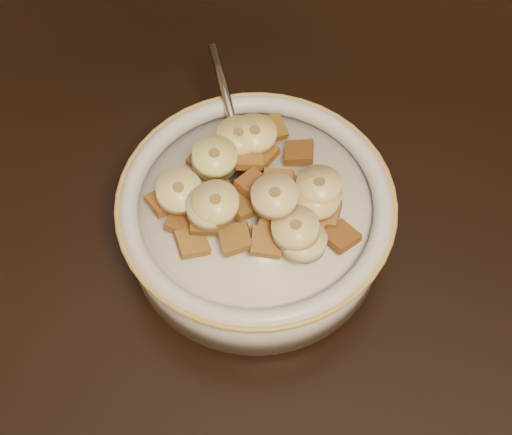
% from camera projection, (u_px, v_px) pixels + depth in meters
% --- Properties ---
extents(table, '(1.44, 0.96, 0.04)m').
position_uv_depth(table, '(502.00, 359.00, 0.51)').
color(table, black).
rests_on(table, floor).
extents(cereal_bowl, '(0.19, 0.19, 0.04)m').
position_uv_depth(cereal_bowl, '(256.00, 223.00, 0.52)').
color(cereal_bowl, silver).
rests_on(cereal_bowl, table).
extents(milk, '(0.15, 0.15, 0.00)m').
position_uv_depth(milk, '(256.00, 207.00, 0.50)').
color(milk, beige).
rests_on(milk, cereal_bowl).
extents(spoon, '(0.05, 0.06, 0.01)m').
position_uv_depth(spoon, '(246.00, 169.00, 0.51)').
color(spoon, '#A9A9AA').
rests_on(spoon, cereal_bowl).
extents(cereal_square_0, '(0.02, 0.02, 0.01)m').
position_uv_depth(cereal_square_0, '(274.00, 226.00, 0.47)').
color(cereal_square_0, olive).
rests_on(cereal_square_0, milk).
extents(cereal_square_1, '(0.03, 0.03, 0.01)m').
position_uv_depth(cereal_square_1, '(271.00, 128.00, 0.52)').
color(cereal_square_1, brown).
rests_on(cereal_square_1, milk).
extents(cereal_square_2, '(0.03, 0.03, 0.01)m').
position_uv_depth(cereal_square_2, '(299.00, 152.00, 0.51)').
color(cereal_square_2, brown).
rests_on(cereal_square_2, milk).
extents(cereal_square_3, '(0.03, 0.03, 0.01)m').
position_uv_depth(cereal_square_3, '(192.00, 243.00, 0.47)').
color(cereal_square_3, olive).
rests_on(cereal_square_3, milk).
extents(cereal_square_4, '(0.02, 0.02, 0.01)m').
position_uv_depth(cereal_square_4, '(277.00, 184.00, 0.48)').
color(cereal_square_4, olive).
rests_on(cereal_square_4, milk).
extents(cereal_square_5, '(0.02, 0.02, 0.01)m').
position_uv_depth(cereal_square_5, '(183.00, 222.00, 0.48)').
color(cereal_square_5, brown).
rests_on(cereal_square_5, milk).
extents(cereal_square_6, '(0.03, 0.03, 0.01)m').
position_uv_depth(cereal_square_6, '(205.00, 220.00, 0.47)').
color(cereal_square_6, brown).
rests_on(cereal_square_6, milk).
extents(cereal_square_7, '(0.02, 0.02, 0.01)m').
position_uv_depth(cereal_square_7, '(205.00, 159.00, 0.51)').
color(cereal_square_7, brown).
rests_on(cereal_square_7, milk).
extents(cereal_square_8, '(0.02, 0.02, 0.01)m').
position_uv_depth(cereal_square_8, '(237.00, 143.00, 0.51)').
color(cereal_square_8, '#976230').
rests_on(cereal_square_8, milk).
extents(cereal_square_9, '(0.03, 0.03, 0.01)m').
position_uv_depth(cereal_square_9, '(341.00, 236.00, 0.48)').
color(cereal_square_9, brown).
rests_on(cereal_square_9, milk).
extents(cereal_square_10, '(0.03, 0.03, 0.01)m').
position_uv_depth(cereal_square_10, '(236.00, 239.00, 0.47)').
color(cereal_square_10, '#9A6927').
rests_on(cereal_square_10, milk).
extents(cereal_square_11, '(0.03, 0.02, 0.01)m').
position_uv_depth(cereal_square_11, '(261.00, 154.00, 0.50)').
color(cereal_square_11, brown).
rests_on(cereal_square_11, milk).
extents(cereal_square_12, '(0.03, 0.03, 0.01)m').
position_uv_depth(cereal_square_12, '(164.00, 201.00, 0.49)').
color(cereal_square_12, '#96521C').
rests_on(cereal_square_12, milk).
extents(cereal_square_13, '(0.03, 0.02, 0.01)m').
position_uv_depth(cereal_square_13, '(266.00, 242.00, 0.46)').
color(cereal_square_13, '#966328').
rests_on(cereal_square_13, milk).
extents(cereal_square_14, '(0.03, 0.03, 0.01)m').
position_uv_depth(cereal_square_14, '(294.00, 194.00, 0.48)').
color(cereal_square_14, brown).
rests_on(cereal_square_14, milk).
extents(cereal_square_15, '(0.03, 0.03, 0.01)m').
position_uv_depth(cereal_square_15, '(258.00, 140.00, 0.51)').
color(cereal_square_15, brown).
rests_on(cereal_square_15, milk).
extents(cereal_square_16, '(0.03, 0.03, 0.01)m').
position_uv_depth(cereal_square_16, '(254.00, 185.00, 0.48)').
color(cereal_square_16, brown).
rests_on(cereal_square_16, milk).
extents(cereal_square_17, '(0.03, 0.03, 0.01)m').
position_uv_depth(cereal_square_17, '(244.00, 205.00, 0.47)').
color(cereal_square_17, brown).
rests_on(cereal_square_17, milk).
extents(cereal_square_18, '(0.03, 0.03, 0.01)m').
position_uv_depth(cereal_square_18, '(304.00, 243.00, 0.47)').
color(cereal_square_18, '#9B5D20').
rests_on(cereal_square_18, milk).
extents(cereal_square_19, '(0.02, 0.02, 0.01)m').
position_uv_depth(cereal_square_19, '(325.00, 213.00, 0.48)').
color(cereal_square_19, olive).
rests_on(cereal_square_19, milk).
extents(cereal_square_20, '(0.03, 0.03, 0.01)m').
position_uv_depth(cereal_square_20, '(317.00, 215.00, 0.48)').
color(cereal_square_20, '#9B5728').
rests_on(cereal_square_20, milk).
extents(cereal_square_21, '(0.03, 0.03, 0.01)m').
position_uv_depth(cereal_square_21, '(248.00, 157.00, 0.50)').
color(cereal_square_21, brown).
rests_on(cereal_square_21, milk).
extents(banana_slice_0, '(0.04, 0.04, 0.01)m').
position_uv_depth(banana_slice_0, '(214.00, 161.00, 0.49)').
color(banana_slice_0, beige).
rests_on(banana_slice_0, milk).
extents(banana_slice_1, '(0.04, 0.04, 0.01)m').
position_uv_depth(banana_slice_1, '(255.00, 134.00, 0.50)').
color(banana_slice_1, '#F0E37E').
rests_on(banana_slice_1, milk).
extents(banana_slice_2, '(0.04, 0.03, 0.01)m').
position_uv_depth(banana_slice_2, '(295.00, 228.00, 0.46)').
color(banana_slice_2, '#E7CD89').
rests_on(banana_slice_2, milk).
extents(banana_slice_3, '(0.03, 0.03, 0.01)m').
position_uv_depth(banana_slice_3, '(210.00, 207.00, 0.47)').
color(banana_slice_3, beige).
rests_on(banana_slice_3, milk).
extents(banana_slice_4, '(0.03, 0.03, 0.01)m').
position_uv_depth(banana_slice_4, '(216.00, 203.00, 0.47)').
color(banana_slice_4, '#F8EC90').
rests_on(banana_slice_4, milk).
extents(banana_slice_5, '(0.03, 0.03, 0.01)m').
position_uv_depth(banana_slice_5, '(215.00, 157.00, 0.48)').
color(banana_slice_5, '#E2CE71').
rests_on(banana_slice_5, milk).
extents(banana_slice_6, '(0.04, 0.04, 0.01)m').
position_uv_depth(banana_slice_6, '(303.00, 241.00, 0.46)').
color(banana_slice_6, '#D0B986').
rests_on(banana_slice_6, milk).
extents(banana_slice_7, '(0.04, 0.04, 0.01)m').
position_uv_depth(banana_slice_7, '(319.00, 186.00, 0.48)').
color(banana_slice_7, '#E0CD70').
rests_on(banana_slice_7, milk).
extents(banana_slice_8, '(0.03, 0.03, 0.01)m').
position_uv_depth(banana_slice_8, '(275.00, 196.00, 0.46)').
color(banana_slice_8, '#F9D786').
rests_on(banana_slice_8, milk).
extents(banana_slice_9, '(0.04, 0.04, 0.01)m').
position_uv_depth(banana_slice_9, '(317.00, 199.00, 0.48)').
color(banana_slice_9, '#F3D281').
rests_on(banana_slice_9, milk).
extents(banana_slice_10, '(0.03, 0.03, 0.01)m').
position_uv_depth(banana_slice_10, '(239.00, 137.00, 0.50)').
color(banana_slice_10, '#F7E279').
rests_on(banana_slice_10, milk).
extents(banana_slice_11, '(0.04, 0.04, 0.01)m').
position_uv_depth(banana_slice_11, '(179.00, 191.00, 0.48)').
color(banana_slice_11, '#F1D77D').
rests_on(banana_slice_11, milk).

